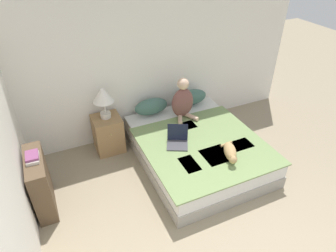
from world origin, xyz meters
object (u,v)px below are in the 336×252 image
Objects in this scene: pillow_near at (151,107)px; pillow_far at (191,97)px; table_lamp at (103,96)px; book_stack_top at (32,157)px; person_sitting at (183,101)px; laptop_open at (177,141)px; nightstand at (108,134)px; bed at (197,149)px; bookshelf at (40,183)px; cat_tabby at (230,152)px.

pillow_far is (0.75, 0.00, 0.00)m from pillow_near.
book_stack_top is (-1.08, -0.83, -0.16)m from table_lamp.
laptop_open is at bearing -122.27° from person_sitting.
bed is at bearing -35.96° from nightstand.
bed is 2.74× the size of bookshelf.
pillow_far is 0.74× the size of bookshelf.
nightstand is 0.66m from table_lamp.
book_stack_top is at bearing -161.38° from pillow_far.
pillow_far is 2.45× the size of book_stack_top.
cat_tabby is 0.63× the size of bookshelf.
cat_tabby is 2.50m from bookshelf.
laptop_open is 1.19m from nightstand.
bookshelf reaches higher than pillow_far.
table_lamp reaches higher than pillow_near.
bed is 3.69× the size of pillow_far.
pillow_near is 2.07m from book_stack_top.
person_sitting is 2.92× the size of book_stack_top.
person_sitting reaches higher than cat_tabby.
pillow_far is 0.96× the size of nightstand.
bed is 5.21× the size of laptop_open.
book_stack_top is at bearing -165.46° from person_sitting.
bookshelf is at bearing -154.29° from laptop_open.
pillow_near reaches higher than laptop_open.
person_sitting is 1.23m from cat_tabby.
cat_tabby is at bearing -14.14° from bookshelf.
nightstand is at bearing -177.32° from pillow_far.
book_stack_top reaches higher than pillow_far.
nightstand is at bearing 160.81° from laptop_open.
pillow_near is 1.17× the size of cat_tabby.
table_lamp is (-1.15, 0.87, 0.75)m from bed.
pillow_far is at bearing 1.70° from table_lamp.
bed is 2.24m from bookshelf.
pillow_near is 1.00× the size of pillow_far.
book_stack_top is at bearing -154.30° from laptop_open.
person_sitting is at bearing 14.54° from book_stack_top.
pillow_far is 1.50m from cat_tabby.
table_lamp is at bearing 159.72° from laptop_open.
person_sitting reaches higher than book_stack_top.
person_sitting reaches higher than pillow_far.
pillow_near is at bearing 180.00° from pillow_far.
pillow_near is at bearing -135.52° from cat_tabby.
pillow_far is at bearing 18.62° from book_stack_top.
table_lamp is (0.01, 0.03, 0.66)m from nightstand.
laptop_open reaches higher than cat_tabby.
person_sitting is 2.37m from book_stack_top.
nightstand is 1.16× the size of table_lamp.
bed is 9.05× the size of book_stack_top.
person_sitting is at bearing 84.34° from bed.
bookshelf reaches higher than cat_tabby.
table_lamp reaches higher than nightstand.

